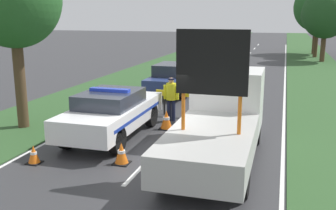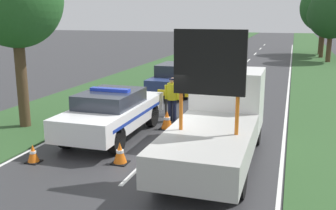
{
  "view_description": "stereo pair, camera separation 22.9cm",
  "coord_description": "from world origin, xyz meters",
  "px_view_note": "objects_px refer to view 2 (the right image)",
  "views": [
    {
      "loc": [
        3.37,
        -9.77,
        3.86
      ],
      "look_at": [
        -0.03,
        1.73,
        1.1
      ],
      "focal_mm": 42.0,
      "sensor_mm": 36.0,
      "label": 1
    },
    {
      "loc": [
        3.59,
        -9.71,
        3.86
      ],
      "look_at": [
        -0.03,
        1.73,
        1.1
      ],
      "focal_mm": 42.0,
      "sensor_mm": 36.0,
      "label": 2
    }
  ],
  "objects_px": {
    "traffic_cone_behind_barrier": "(209,108)",
    "queued_car_sedan_silver": "(201,63)",
    "queued_car_hatch_blue": "(177,78)",
    "roadside_tree_near_right": "(324,16)",
    "road_barrier": "(199,96)",
    "traffic_cone_near_police": "(120,153)",
    "queued_car_van_white": "(222,55)",
    "police_car": "(112,112)",
    "roadside_tree_near_left": "(324,7)",
    "pedestrian_civilian": "(204,96)",
    "police_officer": "(172,95)",
    "traffic_cone_near_truck": "(33,154)",
    "work_truck": "(220,118)",
    "traffic_cone_centre_front": "(167,120)",
    "roadside_tree_mid_right": "(332,14)"
  },
  "relations": [
    {
      "from": "traffic_cone_behind_barrier",
      "to": "queued_car_sedan_silver",
      "type": "xyz_separation_m",
      "value": [
        -2.66,
        10.13,
        0.46
      ]
    },
    {
      "from": "queued_car_hatch_blue",
      "to": "roadside_tree_near_right",
      "type": "xyz_separation_m",
      "value": [
        7.95,
        19.91,
        3.01
      ]
    },
    {
      "from": "road_barrier",
      "to": "traffic_cone_near_police",
      "type": "height_order",
      "value": "road_barrier"
    },
    {
      "from": "roadside_tree_near_right",
      "to": "queued_car_van_white",
      "type": "bearing_deg",
      "value": -133.03
    },
    {
      "from": "police_car",
      "to": "roadside_tree_near_left",
      "type": "xyz_separation_m",
      "value": [
        8.0,
        30.77,
        3.75
      ]
    },
    {
      "from": "road_barrier",
      "to": "pedestrian_civilian",
      "type": "xyz_separation_m",
      "value": [
        0.32,
        -0.51,
        0.13
      ]
    },
    {
      "from": "queued_car_sedan_silver",
      "to": "police_car",
      "type": "bearing_deg",
      "value": 90.82
    },
    {
      "from": "traffic_cone_near_police",
      "to": "queued_car_sedan_silver",
      "type": "bearing_deg",
      "value": 95.15
    },
    {
      "from": "police_car",
      "to": "police_officer",
      "type": "relative_size",
      "value": 2.97
    },
    {
      "from": "traffic_cone_near_truck",
      "to": "roadside_tree_near_right",
      "type": "distance_m",
      "value": 31.82
    },
    {
      "from": "work_truck",
      "to": "traffic_cone_behind_barrier",
      "type": "relative_size",
      "value": 8.19
    },
    {
      "from": "queued_car_hatch_blue",
      "to": "queued_car_sedan_silver",
      "type": "height_order",
      "value": "queued_car_sedan_silver"
    },
    {
      "from": "queued_car_hatch_blue",
      "to": "queued_car_sedan_silver",
      "type": "relative_size",
      "value": 1.13
    },
    {
      "from": "work_truck",
      "to": "traffic_cone_near_truck",
      "type": "xyz_separation_m",
      "value": [
        -4.64,
        -1.95,
        -0.85
      ]
    },
    {
      "from": "road_barrier",
      "to": "roadside_tree_near_right",
      "type": "height_order",
      "value": "roadside_tree_near_right"
    },
    {
      "from": "police_car",
      "to": "traffic_cone_behind_barrier",
      "type": "xyz_separation_m",
      "value": [
        2.47,
        3.37,
        -0.45
      ]
    },
    {
      "from": "traffic_cone_behind_barrier",
      "to": "queued_car_hatch_blue",
      "type": "relative_size",
      "value": 0.16
    },
    {
      "from": "police_officer",
      "to": "traffic_cone_centre_front",
      "type": "distance_m",
      "value": 1.24
    },
    {
      "from": "police_car",
      "to": "work_truck",
      "type": "height_order",
      "value": "work_truck"
    },
    {
      "from": "traffic_cone_centre_front",
      "to": "queued_car_hatch_blue",
      "type": "distance_m",
      "value": 6.52
    },
    {
      "from": "pedestrian_civilian",
      "to": "traffic_cone_near_truck",
      "type": "xyz_separation_m",
      "value": [
        -3.44,
        -5.51,
        -0.7
      ]
    },
    {
      "from": "police_car",
      "to": "traffic_cone_near_truck",
      "type": "distance_m",
      "value": 3.02
    },
    {
      "from": "traffic_cone_behind_barrier",
      "to": "roadside_tree_near_right",
      "type": "distance_m",
      "value": 25.02
    },
    {
      "from": "traffic_cone_near_police",
      "to": "traffic_cone_centre_front",
      "type": "xyz_separation_m",
      "value": [
        0.21,
        3.46,
        0.04
      ]
    },
    {
      "from": "road_barrier",
      "to": "traffic_cone_near_police",
      "type": "bearing_deg",
      "value": -96.04
    },
    {
      "from": "queued_car_sedan_silver",
      "to": "queued_car_van_white",
      "type": "height_order",
      "value": "queued_car_sedan_silver"
    },
    {
      "from": "traffic_cone_centre_front",
      "to": "roadside_tree_mid_right",
      "type": "relative_size",
      "value": 0.11
    },
    {
      "from": "pedestrian_civilian",
      "to": "traffic_cone_centre_front",
      "type": "xyz_separation_m",
      "value": [
        -0.99,
        -1.42,
        -0.62
      ]
    },
    {
      "from": "road_barrier",
      "to": "roadside_tree_near_right",
      "type": "relative_size",
      "value": 0.62
    },
    {
      "from": "traffic_cone_centre_front",
      "to": "traffic_cone_near_truck",
      "type": "distance_m",
      "value": 4.77
    },
    {
      "from": "pedestrian_civilian",
      "to": "roadside_tree_near_left",
      "type": "distance_m",
      "value": 28.82
    },
    {
      "from": "queued_car_sedan_silver",
      "to": "roadside_tree_mid_right",
      "type": "bearing_deg",
      "value": -128.75
    },
    {
      "from": "pedestrian_civilian",
      "to": "queued_car_van_white",
      "type": "bearing_deg",
      "value": 100.76
    },
    {
      "from": "queued_car_hatch_blue",
      "to": "road_barrier",
      "type": "bearing_deg",
      "value": 115.95
    },
    {
      "from": "traffic_cone_near_truck",
      "to": "queued_car_hatch_blue",
      "type": "xyz_separation_m",
      "value": [
        0.98,
        10.43,
        0.51
      ]
    },
    {
      "from": "police_officer",
      "to": "roadside_tree_near_right",
      "type": "distance_m",
      "value": 26.19
    },
    {
      "from": "traffic_cone_behind_barrier",
      "to": "queued_car_sedan_silver",
      "type": "relative_size",
      "value": 0.18
    },
    {
      "from": "police_car",
      "to": "traffic_cone_centre_front",
      "type": "height_order",
      "value": "police_car"
    },
    {
      "from": "traffic_cone_centre_front",
      "to": "roadside_tree_mid_right",
      "type": "distance_m",
      "value": 23.97
    },
    {
      "from": "traffic_cone_behind_barrier",
      "to": "work_truck",
      "type": "bearing_deg",
      "value": -74.7
    },
    {
      "from": "roadside_tree_near_right",
      "to": "road_barrier",
      "type": "bearing_deg",
      "value": -103.43
    },
    {
      "from": "queued_car_sedan_silver",
      "to": "queued_car_hatch_blue",
      "type": "bearing_deg",
      "value": 91.41
    },
    {
      "from": "queued_car_van_white",
      "to": "roadside_tree_near_left",
      "type": "relative_size",
      "value": 0.61
    },
    {
      "from": "queued_car_hatch_blue",
      "to": "queued_car_sedan_silver",
      "type": "xyz_separation_m",
      "value": [
        -0.14,
        5.85,
        0.05
      ]
    },
    {
      "from": "work_truck",
      "to": "police_officer",
      "type": "height_order",
      "value": "work_truck"
    },
    {
      "from": "work_truck",
      "to": "traffic_cone_near_police",
      "type": "xyz_separation_m",
      "value": [
        -2.4,
        -1.31,
        -0.81
      ]
    },
    {
      "from": "road_barrier",
      "to": "roadside_tree_near_right",
      "type": "xyz_separation_m",
      "value": [
        5.8,
        24.31,
        2.95
      ]
    },
    {
      "from": "traffic_cone_near_police",
      "to": "queued_car_sedan_silver",
      "type": "height_order",
      "value": "queued_car_sedan_silver"
    },
    {
      "from": "police_officer",
      "to": "queued_car_hatch_blue",
      "type": "relative_size",
      "value": 0.36
    },
    {
      "from": "police_car",
      "to": "queued_car_sedan_silver",
      "type": "height_order",
      "value": "police_car"
    }
  ]
}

